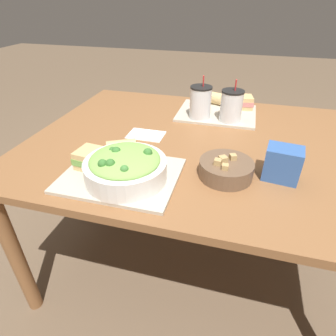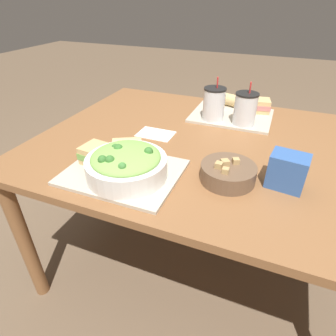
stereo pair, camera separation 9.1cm
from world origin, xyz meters
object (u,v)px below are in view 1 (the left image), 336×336
(salad_bowl, at_px, (125,166))
(sandwich_far, at_px, (241,102))
(baguette_near, at_px, (122,148))
(drink_cup_red, at_px, (231,107))
(baguette_far, at_px, (218,99))
(napkin_folded, at_px, (146,135))
(drink_cup_dark, at_px, (200,103))
(sandwich_near, at_px, (94,159))
(chip_bag, at_px, (282,164))
(soup_bowl, at_px, (226,168))

(salad_bowl, height_order, sandwich_far, salad_bowl)
(baguette_near, height_order, sandwich_far, sandwich_far)
(sandwich_far, height_order, drink_cup_red, drink_cup_red)
(baguette_far, xyz_separation_m, napkin_folded, (-0.26, -0.45, -0.04))
(drink_cup_dark, distance_m, napkin_folded, 0.32)
(sandwich_near, xyz_separation_m, napkin_folded, (0.08, 0.31, -0.04))
(sandwich_far, xyz_separation_m, chip_bag, (0.16, -0.62, 0.01))
(sandwich_near, xyz_separation_m, sandwich_far, (0.46, 0.74, 0.00))
(sandwich_near, relative_size, sandwich_far, 1.03)
(sandwich_far, relative_size, chip_bag, 1.05)
(baguette_near, distance_m, drink_cup_red, 0.57)
(baguette_far, relative_size, drink_cup_red, 0.62)
(drink_cup_red, distance_m, chip_bag, 0.47)
(napkin_folded, bearing_deg, baguette_near, -95.41)
(baguette_far, distance_m, drink_cup_red, 0.23)
(sandwich_near, height_order, drink_cup_dark, drink_cup_dark)
(soup_bowl, xyz_separation_m, drink_cup_dark, (-0.17, 0.46, 0.05))
(salad_bowl, bearing_deg, drink_cup_dark, 76.17)
(sandwich_near, relative_size, napkin_folded, 0.84)
(sandwich_near, bearing_deg, napkin_folded, 82.47)
(sandwich_far, bearing_deg, baguette_far, 157.71)
(baguette_near, height_order, napkin_folded, baguette_near)
(napkin_folded, bearing_deg, soup_bowl, -32.38)
(sandwich_far, height_order, drink_cup_dark, drink_cup_dark)
(sandwich_near, distance_m, baguette_near, 0.12)
(salad_bowl, bearing_deg, baguette_near, 117.32)
(napkin_folded, bearing_deg, drink_cup_red, 34.04)
(baguette_far, distance_m, drink_cup_dark, 0.23)
(drink_cup_dark, height_order, napkin_folded, drink_cup_dark)
(sandwich_near, height_order, drink_cup_red, drink_cup_red)
(sandwich_near, distance_m, drink_cup_dark, 0.61)
(drink_cup_red, distance_m, napkin_folded, 0.42)
(baguette_near, xyz_separation_m, baguette_far, (0.28, 0.66, 0.00))
(soup_bowl, distance_m, baguette_far, 0.69)
(salad_bowl, relative_size, baguette_far, 2.22)
(soup_bowl, relative_size, sandwich_near, 1.37)
(salad_bowl, xyz_separation_m, baguette_far, (0.20, 0.80, -0.02))
(drink_cup_dark, bearing_deg, baguette_near, -116.22)
(salad_bowl, bearing_deg, sandwich_near, 163.76)
(sandwich_far, distance_m, napkin_folded, 0.57)
(baguette_near, xyz_separation_m, drink_cup_dark, (0.22, 0.44, 0.04))
(sandwich_near, bearing_deg, baguette_near, 66.59)
(baguette_near, relative_size, napkin_folded, 0.79)
(baguette_near, height_order, baguette_far, same)
(chip_bag, bearing_deg, baguette_near, -170.80)
(salad_bowl, distance_m, baguette_near, 0.16)
(chip_bag, bearing_deg, sandwich_near, -161.60)
(drink_cup_dark, height_order, drink_cup_red, drink_cup_dark)
(sandwich_near, distance_m, napkin_folded, 0.33)
(soup_bowl, xyz_separation_m, sandwich_near, (-0.45, -0.08, 0.01))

